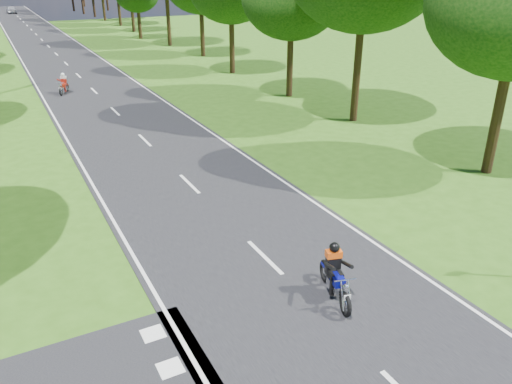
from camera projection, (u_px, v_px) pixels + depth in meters
ground at (303, 295)px, 12.61m from camera, size 160.00×160.00×0.00m
main_road at (48, 46)px, 52.99m from camera, size 7.00×140.00×0.02m
road_markings at (49, 49)px, 51.41m from camera, size 7.40×140.00×0.01m
rider_near_blue at (336, 272)px, 12.20m from camera, size 1.03×1.83×1.45m
rider_far_red at (63, 83)px, 32.61m from camera, size 1.15×1.67×1.33m
distant_car at (11, 9)px, 91.87m from camera, size 1.66×4.06×1.38m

